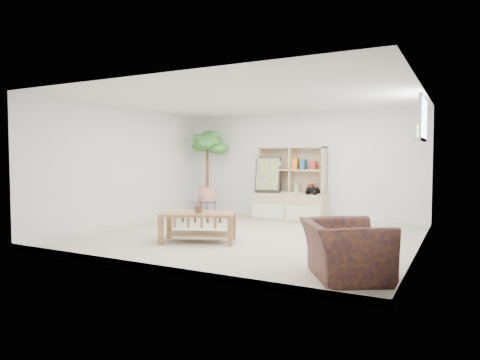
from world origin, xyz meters
The scene contains 14 objects.
floor centered at (0.00, 0.00, 0.00)m, with size 5.50×5.00×0.01m, color beige.
ceiling centered at (0.00, 0.00, 2.40)m, with size 5.50×5.00×0.01m, color white.
walls centered at (0.00, 0.00, 1.20)m, with size 5.51×5.01×2.40m.
baseboard centered at (0.00, 0.00, 0.05)m, with size 5.50×5.00×0.10m, color silver, non-canonical shape.
window centered at (2.73, 0.60, 2.00)m, with size 0.10×0.98×0.68m, color #CEE4FF, non-canonical shape.
window_sill centered at (2.67, 0.60, 1.68)m, with size 0.14×1.00×0.04m, color silver.
storage_unit centered at (-0.10, 2.24, 0.82)m, with size 1.64×0.55×1.64m, color #CDB384, non-canonical shape.
poster centered at (-0.59, 2.17, 1.01)m, with size 0.58×0.13×0.80m, color #FFEB0C, non-canonical shape.
toy_truck centered at (0.45, 2.18, 0.70)m, with size 0.32×0.22×0.17m, color black, non-canonical shape.
coffee_table centered at (-0.60, -0.64, 0.25)m, with size 1.20×0.65×0.49m, color #965C2B, non-canonical shape.
table_plant centered at (-0.56, -0.67, 0.62)m, with size 0.23×0.20×0.26m, color #236D23.
floor_tree centered at (-2.06, 1.97, 1.03)m, with size 0.76×0.76×2.05m, color #286020, non-canonical shape.
armchair centered at (2.10, -1.65, 0.38)m, with size 1.02×0.89×0.75m, color #171A3C.
sill_plant centered at (2.67, 0.56, 1.81)m, with size 0.12×0.10×0.22m, color #286020.
Camera 1 is at (3.32, -6.56, 1.40)m, focal length 32.00 mm.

